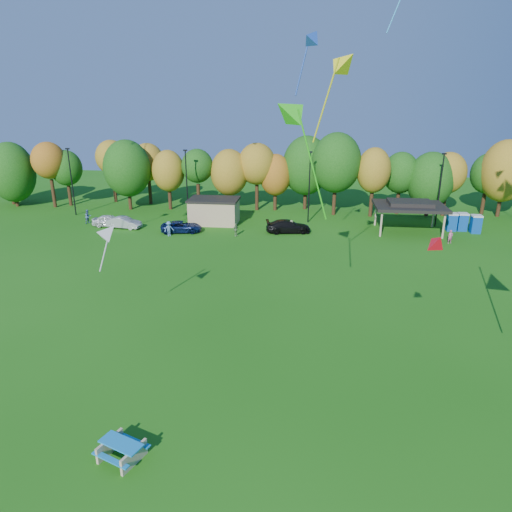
# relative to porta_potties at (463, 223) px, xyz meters

# --- Properties ---
(ground) EXTENTS (160.00, 160.00, 0.00)m
(ground) POSITION_rel_porta_potties_xyz_m (-20.67, -37.93, -1.10)
(ground) COLOR #19600F
(ground) RESTS_ON ground
(tree_line) EXTENTS (93.57, 10.55, 11.15)m
(tree_line) POSITION_rel_porta_potties_xyz_m (-21.69, 7.58, 4.82)
(tree_line) COLOR black
(tree_line) RESTS_ON ground
(lamp_posts) EXTENTS (64.50, 0.25, 9.09)m
(lamp_posts) POSITION_rel_porta_potties_xyz_m (-18.67, 2.07, 3.80)
(lamp_posts) COLOR black
(lamp_posts) RESTS_ON ground
(utility_building) EXTENTS (6.30, 4.30, 3.25)m
(utility_building) POSITION_rel_porta_potties_xyz_m (-30.67, 0.07, 0.54)
(utility_building) COLOR tan
(utility_building) RESTS_ON ground
(pavilion) EXTENTS (8.20, 6.20, 3.77)m
(pavilion) POSITION_rel_porta_potties_xyz_m (-6.67, -0.93, 2.13)
(pavilion) COLOR tan
(pavilion) RESTS_ON ground
(porta_potties) EXTENTS (3.75, 2.02, 2.18)m
(porta_potties) POSITION_rel_porta_potties_xyz_m (0.00, 0.00, 0.00)
(porta_potties) COLOR #0B429B
(porta_potties) RESTS_ON ground
(picnic_table) EXTENTS (2.44, 2.25, 0.86)m
(picnic_table) POSITION_rel_porta_potties_xyz_m (-26.30, -40.52, -0.60)
(picnic_table) COLOR tan
(picnic_table) RESTS_ON ground
(car_a) EXTENTS (4.38, 1.94, 1.46)m
(car_a) POSITION_rel_porta_potties_xyz_m (-43.41, -3.05, -0.37)
(car_a) COLOR silver
(car_a) RESTS_ON ground
(car_b) EXTENTS (4.47, 2.10, 1.42)m
(car_b) POSITION_rel_porta_potties_xyz_m (-41.33, -3.62, -0.39)
(car_b) COLOR #ABACB1
(car_b) RESTS_ON ground
(car_c) EXTENTS (5.16, 3.03, 1.35)m
(car_c) POSITION_rel_porta_potties_xyz_m (-33.75, -4.53, -0.42)
(car_c) COLOR #0C1B4A
(car_c) RESTS_ON ground
(car_d) EXTENTS (5.59, 3.03, 1.54)m
(car_d) POSITION_rel_porta_potties_xyz_m (-20.96, -3.11, -0.33)
(car_d) COLOR black
(car_d) RESTS_ON ground
(far_person_0) EXTENTS (0.85, 0.94, 1.54)m
(far_person_0) POSITION_rel_porta_potties_xyz_m (-26.97, -5.37, -0.33)
(far_person_0) COLOR #698F57
(far_person_0) RESTS_ON ground
(far_person_1) EXTENTS (0.63, 0.50, 1.54)m
(far_person_1) POSITION_rel_porta_potties_xyz_m (-2.83, -5.25, -0.33)
(far_person_1) COLOR #BF5A84
(far_person_1) RESTS_ON ground
(far_person_2) EXTENTS (1.31, 1.17, 1.76)m
(far_person_2) POSITION_rel_porta_potties_xyz_m (-34.73, -6.31, -0.22)
(far_person_2) COLOR #4F7EAD
(far_person_2) RESTS_ON ground
(far_person_3) EXTENTS (0.99, 1.07, 1.78)m
(far_person_3) POSITION_rel_porta_potties_xyz_m (-46.84, -1.94, -0.21)
(far_person_3) COLOR #446196
(far_person_3) RESTS_ON ground
(far_person_4) EXTENTS (0.90, 0.72, 1.59)m
(far_person_4) POSITION_rel_porta_potties_xyz_m (-20.57, -3.36, -0.30)
(far_person_4) COLOR #939B6A
(far_person_4) RESTS_ON ground
(kite_4) EXTENTS (1.09, 1.31, 1.14)m
(kite_4) POSITION_rel_porta_potties_xyz_m (-12.71, -35.83, 8.14)
(kite_4) COLOR red
(kite_6) EXTENTS (3.02, 2.89, 5.62)m
(kite_6) POSITION_rel_porta_potties_xyz_m (-16.68, -26.51, 16.19)
(kite_6) COLOR yellow
(kite_10) EXTENTS (1.98, 1.98, 3.52)m
(kite_10) POSITION_rel_porta_potties_xyz_m (-30.66, -30.42, 6.41)
(kite_10) COLOR #B4B4B4
(kite_11) EXTENTS (2.11, 2.58, 4.49)m
(kite_11) POSITION_rel_porta_potties_xyz_m (-18.66, -22.49, 18.02)
(kite_11) COLOR #1C429E
(kite_14) EXTENTS (4.16, 3.53, 7.66)m
(kite_14) POSITION_rel_porta_potties_xyz_m (-19.98, -27.49, 13.44)
(kite_14) COLOR #2EC71A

